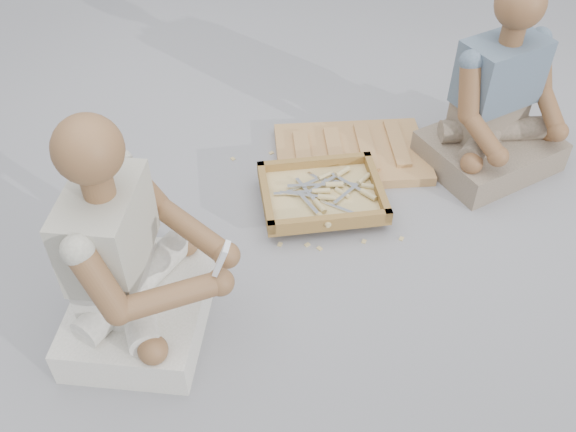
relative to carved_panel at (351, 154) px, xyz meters
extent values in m
plane|color=#9B9AA0|center=(-0.30, -0.68, -0.02)|extent=(60.00, 60.00, 0.00)
cube|color=#AE6A43|center=(0.00, 0.00, 0.00)|extent=(0.69, 0.50, 0.04)
cube|color=brown|center=(-0.20, -0.27, 0.03)|extent=(0.49, 0.40, 0.01)
cube|color=brown|center=(-0.19, -0.10, 0.06)|extent=(0.47, 0.06, 0.05)
cube|color=brown|center=(-0.21, -0.44, 0.06)|extent=(0.47, 0.06, 0.05)
cube|color=brown|center=(0.02, -0.29, 0.06)|extent=(0.05, 0.37, 0.05)
cube|color=brown|center=(-0.42, -0.26, 0.06)|extent=(0.05, 0.37, 0.05)
cube|color=#D0BA7A|center=(-0.20, -0.27, 0.04)|extent=(0.43, 0.34, 0.01)
cube|color=silver|center=(-0.11, -0.30, 0.06)|extent=(0.13, 0.10, 0.00)
cylinder|color=tan|center=(-0.02, -0.23, 0.06)|extent=(0.07, 0.06, 0.02)
cube|color=silver|center=(-0.31, -0.25, 0.05)|extent=(0.15, 0.03, 0.00)
cylinder|color=tan|center=(-0.20, -0.27, 0.05)|extent=(0.07, 0.03, 0.02)
cube|color=silver|center=(-0.11, -0.23, 0.05)|extent=(0.14, 0.08, 0.00)
cylinder|color=tan|center=(-0.01, -0.28, 0.05)|extent=(0.07, 0.05, 0.02)
cube|color=silver|center=(-0.29, -0.27, 0.06)|extent=(0.14, 0.07, 0.00)
cylinder|color=tan|center=(-0.19, -0.31, 0.06)|extent=(0.07, 0.05, 0.02)
cube|color=silver|center=(-0.09, -0.24, 0.06)|extent=(0.10, 0.13, 0.00)
cylinder|color=tan|center=(-0.03, -0.33, 0.06)|extent=(0.06, 0.07, 0.02)
cube|color=silver|center=(-0.16, -0.36, 0.05)|extent=(0.12, 0.11, 0.00)
cylinder|color=tan|center=(-0.08, -0.44, 0.05)|extent=(0.07, 0.06, 0.02)
cube|color=silver|center=(-0.26, -0.21, 0.05)|extent=(0.15, 0.07, 0.00)
cylinder|color=tan|center=(-0.16, -0.18, 0.05)|extent=(0.07, 0.05, 0.02)
cube|color=silver|center=(-0.27, -0.33, 0.06)|extent=(0.06, 0.15, 0.00)
cylinder|color=tan|center=(-0.23, -0.43, 0.06)|extent=(0.04, 0.07, 0.02)
cube|color=silver|center=(-0.18, -0.20, 0.05)|extent=(0.10, 0.13, 0.00)
cylinder|color=tan|center=(-0.12, -0.29, 0.05)|extent=(0.06, 0.07, 0.02)
cube|color=silver|center=(-0.19, -0.23, 0.06)|extent=(0.14, 0.09, 0.00)
cylinder|color=tan|center=(-0.09, -0.17, 0.06)|extent=(0.07, 0.05, 0.02)
cube|color=silver|center=(-0.25, -0.23, 0.06)|extent=(0.15, 0.04, 0.00)
cylinder|color=tan|center=(-0.14, -0.25, 0.06)|extent=(0.07, 0.03, 0.02)
cube|color=silver|center=(-0.26, -0.25, 0.05)|extent=(0.05, 0.15, 0.00)
cylinder|color=tan|center=(-0.23, -0.35, 0.05)|extent=(0.04, 0.07, 0.02)
cube|color=#D0BA7A|center=(-0.30, -0.47, -0.02)|extent=(0.02, 0.02, 0.00)
cube|color=#D0BA7A|center=(-0.30, -0.05, -0.02)|extent=(0.02, 0.02, 0.00)
cube|color=#D0BA7A|center=(0.05, -0.51, -0.02)|extent=(0.02, 0.02, 0.00)
cube|color=#D0BA7A|center=(-0.40, -0.45, -0.02)|extent=(0.02, 0.02, 0.00)
cube|color=#D0BA7A|center=(-0.17, 0.08, -0.02)|extent=(0.02, 0.02, 0.00)
cube|color=#D0BA7A|center=(-0.15, 0.12, -0.02)|extent=(0.02, 0.02, 0.00)
cube|color=#D0BA7A|center=(-0.24, -0.33, -0.02)|extent=(0.02, 0.02, 0.00)
cube|color=#D0BA7A|center=(-0.50, 0.09, -0.02)|extent=(0.02, 0.02, 0.00)
cube|color=#D0BA7A|center=(-0.26, -0.50, -0.02)|extent=(0.02, 0.02, 0.00)
cube|color=#D0BA7A|center=(-0.09, -0.50, -0.02)|extent=(0.02, 0.02, 0.00)
cube|color=#D0BA7A|center=(0.11, 0.09, -0.02)|extent=(0.02, 0.02, 0.00)
cube|color=#D0BA7A|center=(-0.33, 0.10, -0.02)|extent=(0.02, 0.02, 0.00)
cube|color=silver|center=(-0.91, -0.70, 0.05)|extent=(0.55, 0.62, 0.13)
cube|color=silver|center=(-0.96, -0.68, 0.19)|extent=(0.26, 0.33, 0.16)
cube|color=#BAB7A4|center=(-0.95, -0.69, 0.41)|extent=(0.29, 0.37, 0.27)
sphere|color=brown|center=(-0.95, -0.69, 0.70)|extent=(0.19, 0.19, 0.19)
sphere|color=brown|center=(-0.62, -0.74, 0.27)|extent=(0.08, 0.08, 0.08)
sphere|color=brown|center=(-0.65, -0.84, 0.27)|extent=(0.08, 0.08, 0.08)
cube|color=gray|center=(0.55, -0.15, 0.04)|extent=(0.61, 0.54, 0.13)
cube|color=gray|center=(0.54, -0.10, 0.19)|extent=(0.32, 0.25, 0.16)
cube|color=slate|center=(0.54, -0.11, 0.40)|extent=(0.36, 0.28, 0.26)
sphere|color=brown|center=(0.54, -0.12, 0.68)|extent=(0.18, 0.18, 0.18)
sphere|color=brown|center=(0.76, -0.27, 0.20)|extent=(0.08, 0.08, 0.08)
sphere|color=brown|center=(0.46, -0.37, 0.20)|extent=(0.08, 0.08, 0.08)
cube|color=silver|center=(-0.64, -0.84, 0.37)|extent=(0.07, 0.06, 0.11)
cube|color=black|center=(-0.64, -0.84, 0.38)|extent=(0.03, 0.04, 0.04)
camera|label=1|loc=(-0.71, -2.07, 1.71)|focal=40.00mm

